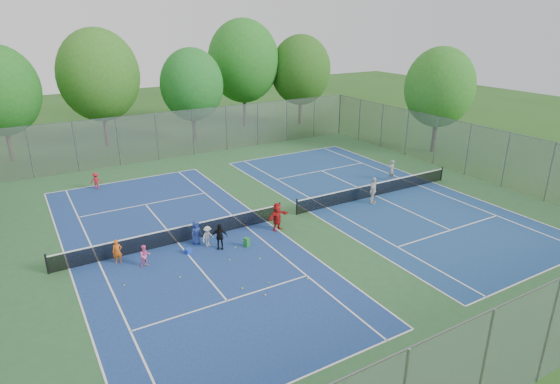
{
  "coord_description": "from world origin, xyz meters",
  "views": [
    {
      "loc": [
        -13.75,
        -22.36,
        11.49
      ],
      "look_at": [
        0.0,
        1.0,
        1.3
      ],
      "focal_mm": 30.0,
      "sensor_mm": 36.0,
      "label": 1
    }
  ],
  "objects_px": {
    "ball_crate": "(188,251)",
    "instructor": "(391,170)",
    "net_right": "(376,190)",
    "net_left": "(177,236)",
    "ball_hopper": "(247,242)"
  },
  "relations": [
    {
      "from": "net_right",
      "to": "ball_crate",
      "type": "bearing_deg",
      "value": -174.22
    },
    {
      "from": "ball_hopper",
      "to": "instructor",
      "type": "xyz_separation_m",
      "value": [
        14.16,
        4.22,
        0.53
      ]
    },
    {
      "from": "ball_crate",
      "to": "instructor",
      "type": "xyz_separation_m",
      "value": [
        17.11,
        3.37,
        0.65
      ]
    },
    {
      "from": "net_right",
      "to": "instructor",
      "type": "distance_m",
      "value": 3.76
    },
    {
      "from": "ball_hopper",
      "to": "instructor",
      "type": "relative_size",
      "value": 0.32
    },
    {
      "from": "instructor",
      "to": "net_left",
      "type": "bearing_deg",
      "value": 2.56
    },
    {
      "from": "net_left",
      "to": "ball_crate",
      "type": "relative_size",
      "value": 43.21
    },
    {
      "from": "ball_crate",
      "to": "instructor",
      "type": "bearing_deg",
      "value": 11.14
    },
    {
      "from": "net_right",
      "to": "instructor",
      "type": "relative_size",
      "value": 8.26
    },
    {
      "from": "net_right",
      "to": "net_left",
      "type": "bearing_deg",
      "value": 180.0
    },
    {
      "from": "net_right",
      "to": "ball_crate",
      "type": "height_order",
      "value": "net_right"
    },
    {
      "from": "net_right",
      "to": "ball_hopper",
      "type": "bearing_deg",
      "value": -168.37
    },
    {
      "from": "net_right",
      "to": "instructor",
      "type": "height_order",
      "value": "instructor"
    },
    {
      "from": "net_left",
      "to": "instructor",
      "type": "height_order",
      "value": "instructor"
    },
    {
      "from": "net_left",
      "to": "instructor",
      "type": "bearing_deg",
      "value": 6.51
    }
  ]
}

